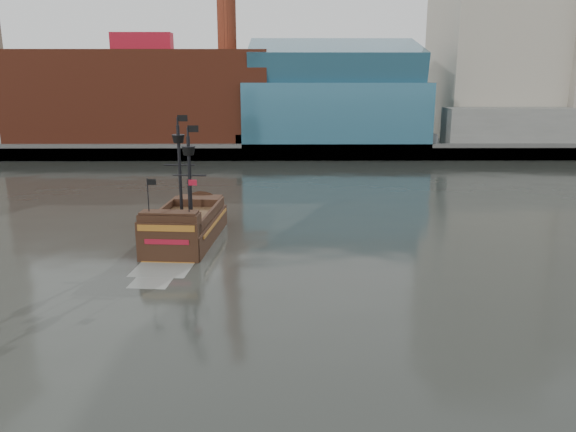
{
  "coord_description": "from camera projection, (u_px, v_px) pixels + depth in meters",
  "views": [
    {
      "loc": [
        1.56,
        -25.87,
        13.1
      ],
      "look_at": [
        1.85,
        10.36,
        4.0
      ],
      "focal_mm": 35.0,
      "sensor_mm": 36.0,
      "label": 1
    }
  ],
  "objects": [
    {
      "name": "ground",
      "position": [
        253.0,
        343.0,
        28.27
      ],
      "size": [
        400.0,
        400.0,
        0.0
      ],
      "primitive_type": "plane",
      "color": "#242622",
      "rests_on": "ground"
    },
    {
      "name": "seawall",
      "position": [
        274.0,
        152.0,
        88.57
      ],
      "size": [
        220.0,
        1.0,
        2.6
      ],
      "primitive_type": "cube",
      "color": "#4C4C49",
      "rests_on": "ground"
    },
    {
      "name": "skyline",
      "position": [
        303.0,
        12.0,
        104.34
      ],
      "size": [
        149.0,
        45.0,
        62.0
      ],
      "color": "brown",
      "rests_on": "promenade_far"
    },
    {
      "name": "promenade_far",
      "position": [
        276.0,
        135.0,
        117.25
      ],
      "size": [
        220.0,
        60.0,
        2.0
      ],
      "primitive_type": "cube",
      "color": "slate",
      "rests_on": "ground"
    },
    {
      "name": "pirate_ship",
      "position": [
        186.0,
        229.0,
        45.45
      ],
      "size": [
        5.47,
        14.67,
        10.76
      ],
      "rotation": [
        0.0,
        0.0,
        -0.08
      ],
      "color": "black",
      "rests_on": "ground"
    }
  ]
}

